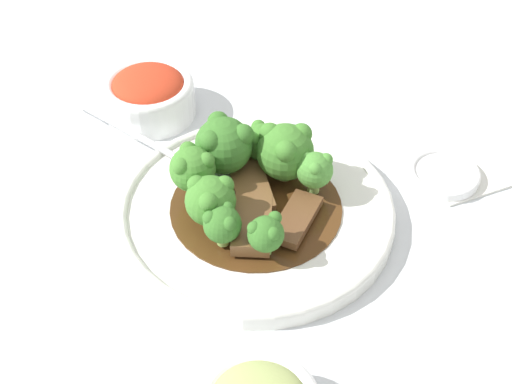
% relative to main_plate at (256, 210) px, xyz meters
% --- Properties ---
extents(ground_plane, '(4.00, 4.00, 0.00)m').
position_rel_main_plate_xyz_m(ground_plane, '(0.00, 0.00, -0.01)').
color(ground_plane, silver).
extents(main_plate, '(0.26, 0.26, 0.02)m').
position_rel_main_plate_xyz_m(main_plate, '(0.00, 0.00, 0.00)').
color(main_plate, white).
rests_on(main_plate, ground_plane).
extents(beef_strip_0, '(0.08, 0.04, 0.01)m').
position_rel_main_plate_xyz_m(beef_strip_0, '(0.02, -0.00, 0.02)').
color(beef_strip_0, brown).
rests_on(beef_strip_0, main_plate).
extents(beef_strip_1, '(0.07, 0.06, 0.01)m').
position_rel_main_plate_xyz_m(beef_strip_1, '(-0.03, -0.03, 0.01)').
color(beef_strip_1, brown).
rests_on(beef_strip_1, main_plate).
extents(beef_strip_2, '(0.07, 0.06, 0.01)m').
position_rel_main_plate_xyz_m(beef_strip_2, '(-0.03, 0.01, 0.02)').
color(beef_strip_2, brown).
rests_on(beef_strip_2, main_plate).
extents(broccoli_floret_0, '(0.05, 0.05, 0.06)m').
position_rel_main_plate_xyz_m(broccoli_floret_0, '(0.05, 0.02, 0.05)').
color(broccoli_floret_0, '#8EB756').
rests_on(broccoli_floret_0, main_plate).
extents(broccoli_floret_1, '(0.05, 0.05, 0.05)m').
position_rel_main_plate_xyz_m(broccoli_floret_1, '(-0.01, 0.05, 0.04)').
color(broccoli_floret_1, '#7FA84C').
rests_on(broccoli_floret_1, main_plate).
extents(broccoli_floret_2, '(0.03, 0.03, 0.04)m').
position_rel_main_plate_xyz_m(broccoli_floret_2, '(-0.04, 0.04, 0.03)').
color(broccoli_floret_2, '#8EB756').
rests_on(broccoli_floret_2, main_plate).
extents(broccoli_floret_3, '(0.04, 0.04, 0.04)m').
position_rel_main_plate_xyz_m(broccoli_floret_3, '(0.05, -0.02, 0.04)').
color(broccoli_floret_3, '#8EB756').
rests_on(broccoli_floret_3, main_plate).
extents(broccoli_floret_4, '(0.03, 0.03, 0.04)m').
position_rel_main_plate_xyz_m(broccoli_floret_4, '(0.00, -0.06, 0.04)').
color(broccoli_floret_4, '#8EB756').
rests_on(broccoli_floret_4, main_plate).
extents(broccoli_floret_5, '(0.03, 0.03, 0.04)m').
position_rel_main_plate_xyz_m(broccoli_floret_5, '(-0.06, 0.01, 0.03)').
color(broccoli_floret_5, '#7FA84C').
rests_on(broccoli_floret_5, main_plate).
extents(broccoli_floret_6, '(0.04, 0.04, 0.05)m').
position_rel_main_plate_xyz_m(broccoli_floret_6, '(0.03, 0.05, 0.04)').
color(broccoli_floret_6, '#8EB756').
rests_on(broccoli_floret_6, main_plate).
extents(broccoli_floret_7, '(0.05, 0.05, 0.06)m').
position_rel_main_plate_xyz_m(broccoli_floret_7, '(0.03, -0.04, 0.04)').
color(broccoli_floret_7, '#8EB756').
rests_on(broccoli_floret_7, main_plate).
extents(serving_spoon, '(0.21, 0.16, 0.01)m').
position_rel_main_plate_xyz_m(serving_spoon, '(0.07, 0.05, 0.02)').
color(serving_spoon, silver).
rests_on(serving_spoon, main_plate).
extents(side_bowl_kimchi, '(0.10, 0.10, 0.05)m').
position_rel_main_plate_xyz_m(side_bowl_kimchi, '(0.19, 0.06, 0.02)').
color(side_bowl_kimchi, white).
rests_on(side_bowl_kimchi, ground_plane).
extents(sauce_dish, '(0.07, 0.07, 0.01)m').
position_rel_main_plate_xyz_m(sauce_dish, '(-0.01, -0.20, -0.00)').
color(sauce_dish, white).
rests_on(sauce_dish, ground_plane).
extents(paper_napkin, '(0.11, 0.09, 0.01)m').
position_rel_main_plate_xyz_m(paper_napkin, '(0.01, -0.22, -0.01)').
color(paper_napkin, silver).
rests_on(paper_napkin, ground_plane).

